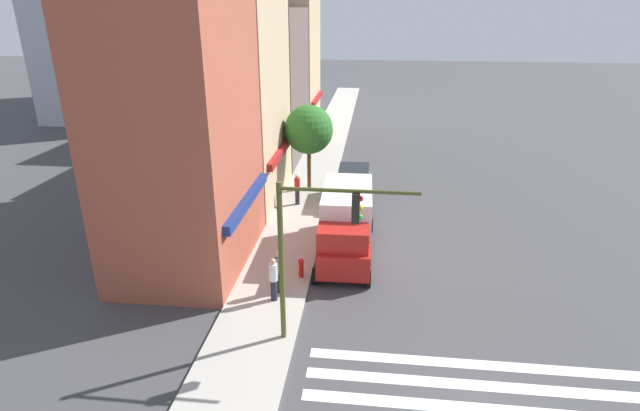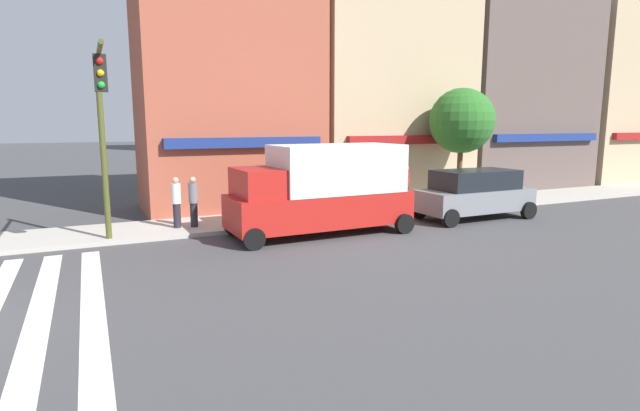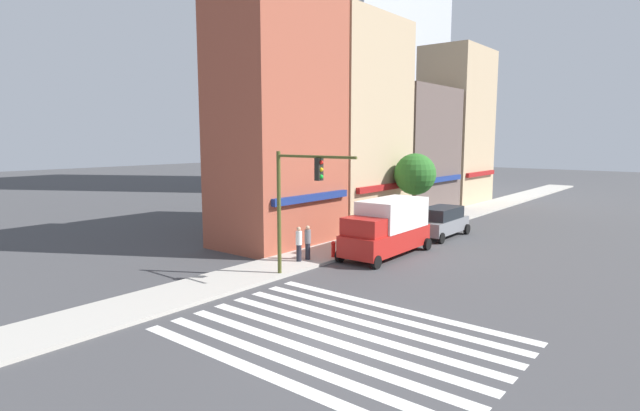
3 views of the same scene
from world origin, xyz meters
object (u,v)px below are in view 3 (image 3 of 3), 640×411
Objects in this scene: box_truck_red at (387,227)px; pedestrian_white_shirt at (299,243)px; traffic_signal at (296,193)px; pedestrian_red_jacket at (390,218)px; pedestrian_grey_coat at (308,242)px; street_tree at (415,174)px; fire_hydrant at (333,248)px; suv_grey at (441,221)px.

pedestrian_white_shirt is at bearing 149.46° from box_truck_red.
traffic_signal is at bearing 172.83° from box_truck_red.
pedestrian_red_jacket is at bearing -149.15° from pedestrian_white_shirt.
traffic_signal is 4.35m from pedestrian_grey_coat.
street_tree is (12.12, 0.43, 2.78)m from pedestrian_grey_coat.
street_tree is (12.68, 0.32, 2.78)m from pedestrian_white_shirt.
traffic_signal reaches higher than box_truck_red.
pedestrian_grey_coat reaches higher than fire_hydrant.
pedestrian_grey_coat is at bearing 31.07° from traffic_signal.
traffic_signal reaches higher than pedestrian_red_jacket.
pedestrian_red_jacket is 8.28m from fire_hydrant.
pedestrian_grey_coat is 2.10× the size of fire_hydrant.
pedestrian_white_shirt is at bearing -161.25° from pedestrian_grey_coat.
pedestrian_grey_coat is at bearing 147.15° from box_truck_red.
pedestrian_white_shirt is at bearing 166.42° from suv_grey.
pedestrian_red_jacket reaches higher than fire_hydrant.
street_tree is at bearing 5.80° from fire_hydrant.
pedestrian_grey_coat is (-3.87, 2.37, -0.51)m from box_truck_red.
pedestrian_red_jacket is 3.88m from street_tree.
pedestrian_red_jacket is (-1.10, 3.13, 0.04)m from suv_grey.
traffic_signal reaches higher than pedestrian_grey_coat.
suv_grey is (13.33, -0.68, -2.91)m from traffic_signal.
fire_hydrant is (1.28, -0.67, -0.46)m from pedestrian_grey_coat.
pedestrian_grey_coat is at bearing 166.32° from suv_grey.
street_tree is at bearing 31.42° from pedestrian_grey_coat.
box_truck_red is at bearing -161.25° from street_tree.
pedestrian_red_jacket and pedestrian_grey_coat have the same top height.
suv_grey is 4.28m from street_tree.
street_tree reaches higher than pedestrian_red_jacket.
pedestrian_white_shirt is at bearing 38.73° from traffic_signal.
pedestrian_grey_coat is (0.56, -0.11, 0.00)m from pedestrian_white_shirt.
pedestrian_grey_coat is at bearing 31.72° from pedestrian_red_jacket.
fire_hydrant is at bearing 145.34° from box_truck_red.
pedestrian_white_shirt and pedestrian_grey_coat have the same top height.
box_truck_red is 6.69m from suv_grey.
box_truck_red is 3.24m from fire_hydrant.
traffic_signal is at bearing -119.54° from pedestrian_grey_coat.
pedestrian_red_jacket is 1.00× the size of pedestrian_grey_coat.
box_truck_red is at bearing 179.01° from suv_grey.
suv_grey reaches higher than pedestrian_white_shirt.
pedestrian_grey_coat is (-10.53, 2.37, 0.04)m from suv_grey.
pedestrian_red_jacket is 2.10× the size of fire_hydrant.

